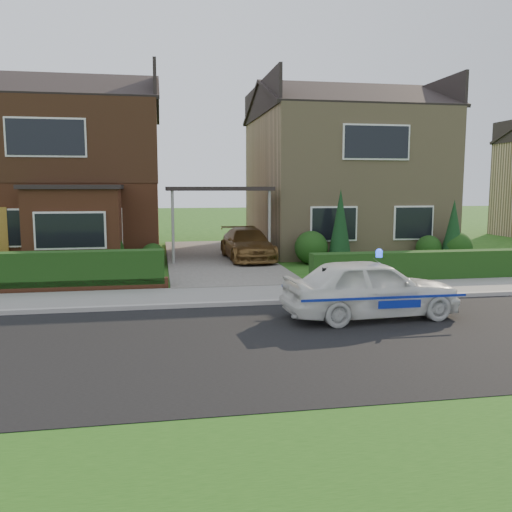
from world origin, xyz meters
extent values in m
plane|color=#1E4B14|center=(0.00, 0.00, 0.00)|extent=(120.00, 120.00, 0.00)
cube|color=black|center=(0.00, 0.00, 0.00)|extent=(60.00, 6.00, 0.02)
cube|color=#9E9993|center=(0.00, 3.05, 0.06)|extent=(60.00, 0.16, 0.12)
cube|color=slate|center=(0.00, 4.10, 0.05)|extent=(60.00, 2.00, 0.10)
cube|color=#1E4B14|center=(0.00, -5.00, 0.00)|extent=(60.00, 4.00, 0.01)
cube|color=#666059|center=(0.00, 11.00, 0.06)|extent=(3.80, 12.00, 0.12)
cube|color=brown|center=(-5.80, 14.00, 2.90)|extent=(7.20, 8.00, 5.80)
cube|color=white|center=(-7.38, 9.98, 1.40)|extent=(1.80, 0.08, 1.30)
cube|color=white|center=(-4.22, 9.98, 1.40)|extent=(1.60, 0.08, 1.30)
cube|color=white|center=(-5.80, 9.98, 4.40)|extent=(2.60, 0.08, 1.30)
cube|color=black|center=(-5.80, 14.00, 4.35)|extent=(7.26, 8.06, 2.90)
cube|color=brown|center=(-4.94, 9.30, 1.35)|extent=(3.00, 1.40, 2.70)
cube|color=black|center=(-4.94, 9.30, 2.77)|extent=(3.20, 1.60, 0.14)
cube|color=tan|center=(5.80, 14.00, 2.90)|extent=(7.20, 8.00, 5.80)
cube|color=white|center=(4.22, 9.98, 1.40)|extent=(1.80, 0.08, 1.30)
cube|color=white|center=(7.38, 9.98, 1.40)|extent=(1.60, 0.08, 1.30)
cube|color=white|center=(5.80, 9.98, 4.40)|extent=(2.60, 0.08, 1.30)
cube|color=black|center=(0.00, 11.00, 2.70)|extent=(3.80, 3.00, 0.14)
cylinder|color=gray|center=(-1.70, 9.60, 1.35)|extent=(0.10, 0.10, 2.70)
cylinder|color=gray|center=(1.70, 9.60, 1.35)|extent=(0.10, 0.10, 2.70)
cube|color=brown|center=(-5.80, 5.30, 0.18)|extent=(7.70, 0.25, 0.36)
cube|color=#113510|center=(-5.80, 5.45, 0.00)|extent=(7.50, 0.55, 0.90)
cube|color=#113510|center=(5.80, 5.35, 0.00)|extent=(7.50, 0.55, 0.80)
sphere|color=#113510|center=(-4.00, 9.30, 0.66)|extent=(1.32, 1.32, 1.32)
sphere|color=#113510|center=(-2.40, 9.60, 0.42)|extent=(0.84, 0.84, 0.84)
sphere|color=#113510|center=(3.20, 9.40, 0.60)|extent=(1.20, 1.20, 1.20)
sphere|color=#113510|center=(7.80, 9.50, 0.48)|extent=(0.96, 0.96, 0.96)
sphere|color=#113510|center=(8.80, 9.20, 0.54)|extent=(1.08, 1.08, 1.08)
cone|color=black|center=(4.20, 9.20, 1.30)|extent=(0.90, 0.90, 2.60)
cone|color=black|center=(8.60, 9.20, 1.10)|extent=(0.90, 0.90, 2.20)
imported|color=silver|center=(2.24, 1.45, 0.64)|extent=(1.76, 3.83, 1.27)
sphere|color=#193FF2|center=(2.43, 1.45, 1.35)|extent=(0.17, 0.17, 0.17)
cube|color=navy|center=(2.24, 0.69, 0.59)|extent=(3.44, 0.01, 0.05)
cube|color=navy|center=(2.24, 2.21, 0.59)|extent=(3.44, 0.01, 0.05)
ellipsoid|color=black|center=(1.19, 1.35, 0.90)|extent=(0.22, 0.17, 0.21)
sphere|color=white|center=(1.21, 1.29, 0.89)|extent=(0.11, 0.11, 0.11)
sphere|color=black|center=(1.21, 1.33, 1.04)|extent=(0.13, 0.13, 0.13)
cone|color=black|center=(1.17, 1.34, 1.10)|extent=(0.04, 0.04, 0.05)
cone|color=black|center=(1.26, 1.34, 1.10)|extent=(0.04, 0.04, 0.05)
imported|color=brown|center=(1.00, 10.19, 0.69)|extent=(1.74, 3.96, 1.13)
imported|color=gray|center=(-6.45, 9.00, 0.36)|extent=(0.50, 0.46, 0.73)
imported|color=gray|center=(-2.50, 6.71, 0.37)|extent=(0.48, 0.48, 0.73)
camera|label=1|loc=(-2.14, -9.26, 2.81)|focal=38.00mm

